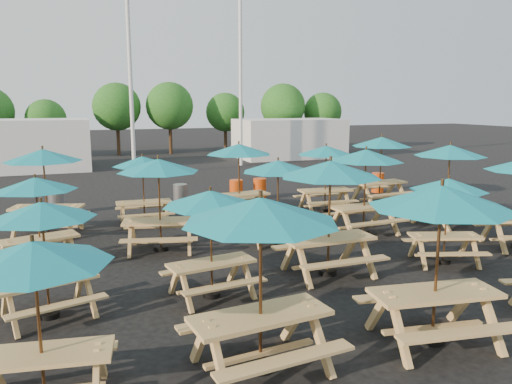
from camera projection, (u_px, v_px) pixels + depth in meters
name	position (u px, v px, depth m)	size (l,w,h in m)	color
ground	(275.00, 241.00, 13.56)	(120.00, 120.00, 0.00)	black
picnic_unit_0	(34.00, 264.00, 5.85)	(2.12, 2.12, 2.14)	tan
picnic_unit_1	(42.00, 218.00, 8.42)	(2.23, 2.23, 2.09)	tan
picnic_unit_2	(36.00, 189.00, 11.09)	(2.23, 2.23, 2.10)	tan
picnic_unit_3	(43.00, 161.00, 13.82)	(2.66, 2.66, 2.47)	tan
picnic_unit_4	(261.00, 221.00, 6.66)	(2.36, 2.36, 2.50)	tan
picnic_unit_5	(211.00, 205.00, 9.35)	(2.07, 2.07, 2.11)	tan
picnic_unit_6	(158.00, 171.00, 12.34)	(2.45, 2.45, 2.37)	tan
picnic_unit_7	(142.00, 165.00, 15.14)	(1.89, 1.89, 2.12)	tan
picnic_unit_8	(441.00, 207.00, 7.46)	(2.45, 2.45, 2.53)	tan
picnic_unit_9	(330.00, 176.00, 10.54)	(2.20, 2.20, 2.53)	tan
picnic_unit_10	(278.00, 171.00, 13.14)	(2.03, 2.03, 2.23)	tan
picnic_unit_11	(239.00, 154.00, 15.81)	(2.31, 2.31, 2.45)	tan
picnic_unit_13	(448.00, 190.00, 11.39)	(2.21, 2.21, 2.03)	tan
picnic_unit_14	(366.00, 161.00, 13.96)	(2.18, 2.18, 2.45)	tan
picnic_unit_15	(326.00, 154.00, 16.92)	(2.11, 2.11, 2.29)	tan
picnic_unit_18	(450.00, 156.00, 15.10)	(2.58, 2.58, 2.47)	tan
picnic_unit_19	(382.00, 146.00, 18.10)	(2.30, 2.30, 2.50)	tan
waste_bin_0	(56.00, 203.00, 16.67)	(0.51, 0.51, 0.81)	gray
waste_bin_1	(180.00, 195.00, 17.98)	(0.51, 0.51, 0.81)	gray
waste_bin_2	(236.00, 190.00, 19.00)	(0.51, 0.51, 0.81)	#D1410C
waste_bin_3	(260.00, 189.00, 19.36)	(0.51, 0.51, 0.81)	#D1410C
waste_bin_4	(378.00, 182.00, 20.88)	(0.51, 0.51, 0.81)	#D1410C
mast_0	(129.00, 56.00, 24.70)	(0.20, 0.20, 12.00)	silver
mast_1	(240.00, 62.00, 28.79)	(0.20, 0.20, 12.00)	silver
event_tent_0	(12.00, 146.00, 27.12)	(8.00, 4.00, 2.80)	silver
event_tent_1	(289.00, 138.00, 33.95)	(7.00, 4.00, 2.60)	silver
tree_2	(46.00, 119.00, 32.66)	(2.59, 2.59, 3.93)	#382314
tree_3	(117.00, 107.00, 35.11)	(3.36, 3.36, 5.09)	#382314
tree_4	(170.00, 106.00, 35.95)	(3.41, 3.41, 5.17)	#382314
tree_5	(225.00, 112.00, 37.92)	(2.94, 2.94, 4.45)	#382314
tree_6	(283.00, 106.00, 37.59)	(3.38, 3.38, 5.13)	#382314
tree_7	(323.00, 112.00, 38.87)	(2.95, 2.95, 4.48)	#382314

